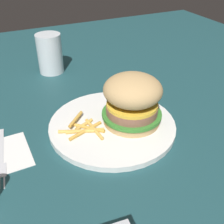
% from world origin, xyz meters
% --- Properties ---
extents(ground_plane, '(1.60, 1.60, 0.00)m').
position_xyz_m(ground_plane, '(0.00, 0.00, 0.00)').
color(ground_plane, '#1E474C').
extents(plate, '(0.27, 0.27, 0.01)m').
position_xyz_m(plate, '(-0.00, 0.00, 0.01)').
color(plate, white).
rests_on(plate, ground_plane).
extents(sandwich, '(0.13, 0.13, 0.11)m').
position_xyz_m(sandwich, '(-0.01, -0.04, 0.07)').
color(sandwich, tan).
rests_on(sandwich, plate).
extents(fries_pile, '(0.10, 0.09, 0.01)m').
position_xyz_m(fries_pile, '(0.00, 0.06, 0.02)').
color(fries_pile, '#E5B251').
rests_on(fries_pile, plate).
extents(napkin, '(0.11, 0.11, 0.00)m').
position_xyz_m(napkin, '(0.01, 0.23, 0.00)').
color(napkin, white).
rests_on(napkin, ground_plane).
extents(drink_glass, '(0.07, 0.07, 0.11)m').
position_xyz_m(drink_glass, '(0.33, 0.04, 0.05)').
color(drink_glass, silver).
rests_on(drink_glass, ground_plane).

